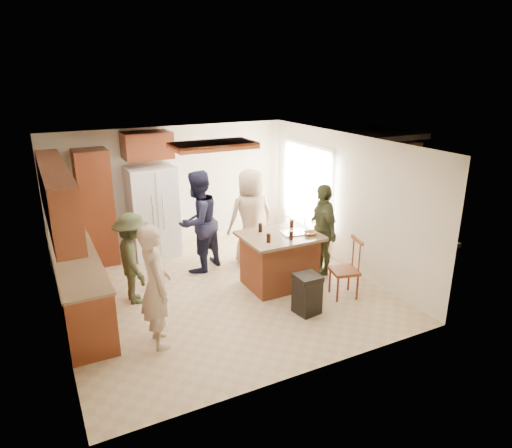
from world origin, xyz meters
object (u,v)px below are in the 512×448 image
person_behind_left (198,222)px  person_side_right (323,229)px  kitchen_island (279,259)px  refrigerator (153,212)px  person_front_left (156,286)px  spindle_chair (345,271)px  person_counter (133,259)px  trash_bin (307,294)px  person_behind_right (251,217)px

person_behind_left → person_side_right: size_ratio=1.12×
person_behind_left → kitchen_island: (1.00, -1.24, -0.47)m
person_side_right → refrigerator: size_ratio=0.93×
person_front_left → spindle_chair: bearing=-88.2°
person_counter → trash_bin: bearing=-124.5°
person_behind_right → trash_bin: 2.24m
person_side_right → refrigerator: 3.35m
refrigerator → spindle_chair: size_ratio=1.81×
person_side_right → person_counter: person_side_right is taller
person_counter → refrigerator: refrigerator is taller
person_side_right → kitchen_island: size_ratio=1.31×
person_front_left → kitchen_island: 2.51m
person_behind_right → trash_bin: bearing=89.2°
trash_bin → spindle_chair: (0.86, 0.18, 0.13)m
person_front_left → person_behind_right: bearing=-48.2°
spindle_chair → kitchen_island: bearing=131.8°
person_front_left → person_behind_left: (1.35, 2.05, 0.08)m
person_side_right → spindle_chair: (-0.19, -0.95, -0.38)m
person_counter → trash_bin: size_ratio=2.35×
refrigerator → trash_bin: bearing=-66.9°
person_behind_left → person_behind_right: (1.02, -0.12, -0.02)m
person_behind_left → person_side_right: bearing=119.6°
person_counter → kitchen_island: size_ratio=1.16×
person_side_right → trash_bin: size_ratio=2.66×
kitchen_island → person_side_right: bearing=6.2°
person_front_left → kitchen_island: bearing=-68.5°
spindle_chair → trash_bin: bearing=-168.1°
person_behind_right → refrigerator: size_ratio=1.02×
person_front_left → refrigerator: refrigerator is taller
kitchen_island → spindle_chair: size_ratio=1.29×
kitchen_island → person_behind_right: bearing=89.1°
person_counter → kitchen_island: bearing=-102.6°
person_front_left → spindle_chair: person_front_left is taller
person_counter → spindle_chair: size_ratio=1.49×
refrigerator → spindle_chair: 3.96m
trash_bin → spindle_chair: size_ratio=0.63×
refrigerator → kitchen_island: refrigerator is taller
person_behind_left → trash_bin: 2.52m
refrigerator → kitchen_island: size_ratio=1.41×
person_front_left → spindle_chair: (3.11, -0.04, -0.41)m
person_behind_left → kitchen_island: person_behind_left is taller
spindle_chair → refrigerator: bearing=125.6°
person_front_left → trash_bin: (2.25, -0.22, -0.54)m
person_behind_left → person_behind_right: person_behind_left is taller
person_behind_left → trash_bin: (0.90, -2.27, -0.62)m
person_behind_left → spindle_chair: 2.77m
person_behind_left → person_front_left: bearing=26.6°
person_counter → kitchen_island: 2.43m
refrigerator → kitchen_island: (1.54, -2.35, -0.43)m
person_front_left → spindle_chair: size_ratio=1.73×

